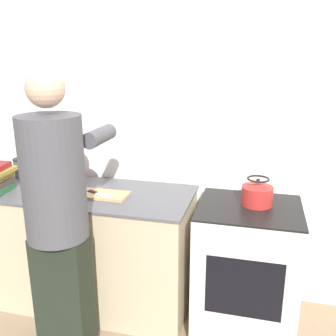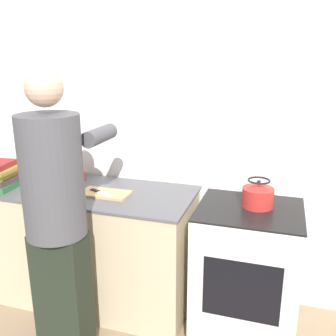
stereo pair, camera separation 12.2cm
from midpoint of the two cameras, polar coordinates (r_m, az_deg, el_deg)
ground_plane at (r=2.82m, az=-6.16°, el=-23.52°), size 12.00×12.00×0.00m
wall_back at (r=2.86m, az=-1.40°, el=6.31°), size 8.00×0.05×2.60m
counter at (r=2.94m, az=-10.59°, el=-11.40°), size 1.56×0.66×0.88m
oven at (r=2.63m, az=13.15°, el=-15.05°), size 0.65×0.58×0.90m
person at (r=2.23m, az=-15.08°, el=-6.64°), size 0.39×0.62×1.76m
cutting_board at (r=2.64m, az=-8.26°, el=-3.88°), size 0.35×0.18×0.02m
knife at (r=2.64m, az=-8.89°, el=-3.71°), size 0.21×0.11×0.01m
kettle at (r=2.45m, az=14.94°, el=-4.04°), size 0.20×0.20×0.18m
bowl_prep at (r=2.99m, az=-12.72°, el=-1.16°), size 0.16×0.16×0.07m
canister_jar at (r=3.22m, az=-19.39°, el=0.36°), size 0.13×0.13×0.15m
book_stack at (r=2.94m, az=-23.11°, el=-1.05°), size 0.22×0.30×0.20m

